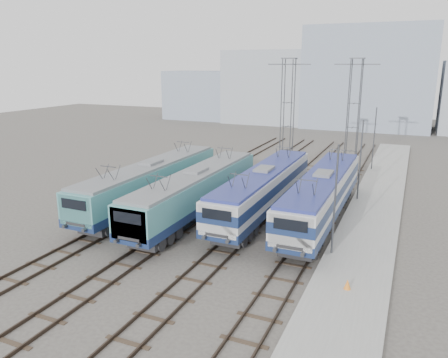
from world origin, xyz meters
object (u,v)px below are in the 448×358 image
catenary_tower_east (354,112)px  mast_rear (374,140)px  locomotive_far_left (150,181)px  locomotive_center_left (195,190)px  mast_front (335,203)px  mast_mid (360,162)px  safety_cone (347,284)px  locomotive_far_right (322,193)px  locomotive_center_right (263,188)px  catenary_tower_west (287,111)px

catenary_tower_east → mast_rear: size_ratio=1.71×
locomotive_far_left → locomotive_center_left: (4.50, -0.76, -0.04)m
locomotive_center_left → mast_front: size_ratio=2.51×
locomotive_center_left → catenary_tower_east: bearing=65.2°
mast_mid → safety_cone: (1.54, -16.14, -2.94)m
locomotive_far_left → mast_front: 15.86m
locomotive_far_right → mast_mid: size_ratio=2.55×
mast_mid → mast_rear: (0.00, 12.00, 0.00)m
locomotive_center_right → locomotive_far_left: bearing=-168.3°
mast_rear → safety_cone: mast_rear is taller
mast_rear → safety_cone: size_ratio=13.31×
mast_front → catenary_tower_east: bearing=95.5°
locomotive_far_left → mast_front: (15.35, -3.79, 1.27)m
locomotive_far_right → mast_front: bearing=-72.2°
locomotive_center_right → mast_front: size_ratio=2.50×
locomotive_far_left → locomotive_far_right: bearing=8.3°
locomotive_far_right → safety_cone: bearing=-71.1°
mast_mid → safety_cone: size_ratio=13.31×
locomotive_far_right → mast_rear: size_ratio=2.55×
locomotive_center_right → locomotive_far_right: bearing=1.5°
catenary_tower_west → locomotive_center_right: bearing=-81.1°
mast_front → mast_rear: bearing=90.0°
catenary_tower_west → locomotive_far_right: bearing=-64.6°
locomotive_center_right → catenary_tower_east: (4.25, 16.35, 4.40)m
catenary_tower_west → mast_rear: size_ratio=1.71×
safety_cone → locomotive_center_left: bearing=149.9°
locomotive_far_left → mast_mid: mast_mid is taller
catenary_tower_west → safety_cone: size_ratio=22.81×
locomotive_far_right → safety_cone: (3.39, -9.90, -1.72)m
mast_rear → safety_cone: 28.33m
locomotive_far_left → safety_cone: (16.89, -7.93, -1.67)m
locomotive_far_right → locomotive_center_right: bearing=-178.5°
mast_rear → catenary_tower_west: bearing=-155.1°
mast_rear → mast_mid: bearing=-90.0°
locomotive_center_right → safety_cone: (7.89, -9.79, -1.67)m
mast_front → mast_rear: (0.00, 24.00, 0.00)m
locomotive_far_right → mast_mid: mast_mid is taller
catenary_tower_east → mast_rear: bearing=43.6°
catenary_tower_east → mast_front: bearing=-84.5°
locomotive_far_left → safety_cone: size_ratio=33.98×
catenary_tower_west → safety_cone: 26.88m
mast_front → mast_rear: same height
locomotive_far_left → catenary_tower_east: 22.95m
locomotive_far_left → catenary_tower_west: 18.10m
locomotive_center_left → safety_cone: locomotive_center_left is taller
catenary_tower_west → catenary_tower_east: 6.80m
mast_front → safety_cone: size_ratio=13.31×
mast_mid → locomotive_center_right: bearing=-135.0°
locomotive_center_left → catenary_tower_east: (8.75, 18.96, 4.45)m
locomotive_center_right → catenary_tower_east: 17.46m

